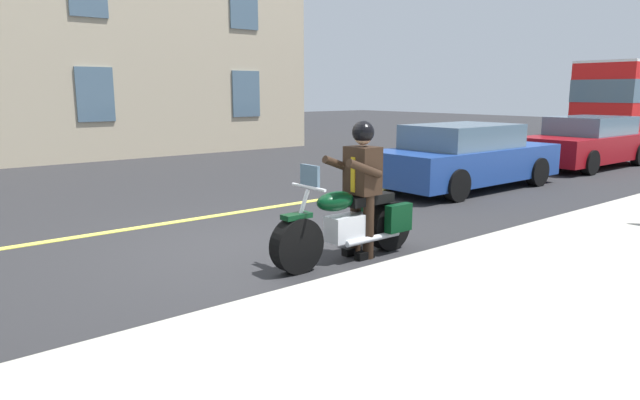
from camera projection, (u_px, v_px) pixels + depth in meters
ground_plane at (246, 247)px, 7.73m from camera, size 80.00×80.00×0.00m
sidewalk_curb at (559, 363)px, 4.28m from camera, size 60.00×5.00×0.15m
lane_center_stripe at (181, 221)px, 9.25m from camera, size 60.00×0.16×0.01m
motorcycle_main at (350, 224)px, 7.10m from camera, size 2.21×0.60×1.26m
rider_main at (362, 177)px, 7.11m from camera, size 0.62×0.55×1.74m
car_silver at (587, 142)px, 15.79m from camera, size 4.60×1.92×1.40m
car_dark at (466, 157)px, 12.28m from camera, size 4.60×1.92×1.40m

